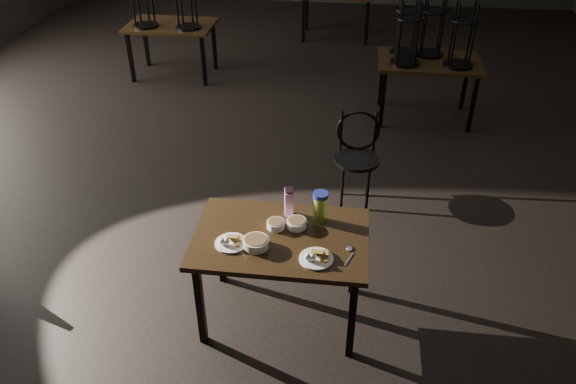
# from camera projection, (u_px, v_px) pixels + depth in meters

# --- Properties ---
(main_table) EXTENTS (1.20, 0.80, 0.75)m
(main_table) POSITION_uv_depth(u_px,v_px,m) (281.00, 245.00, 3.89)
(main_table) COLOR black
(main_table) RESTS_ON ground
(plate_left) EXTENTS (0.22, 0.22, 0.07)m
(plate_left) POSITION_uv_depth(u_px,v_px,m) (231.00, 242.00, 3.76)
(plate_left) COLOR white
(plate_left) RESTS_ON main_table
(plate_right) EXTENTS (0.23, 0.23, 0.07)m
(plate_right) POSITION_uv_depth(u_px,v_px,m) (316.00, 257.00, 3.63)
(plate_right) COLOR white
(plate_right) RESTS_ON main_table
(bowl_near) EXTENTS (0.13, 0.13, 0.05)m
(bowl_near) POSITION_uv_depth(u_px,v_px,m) (276.00, 224.00, 3.91)
(bowl_near) COLOR white
(bowl_near) RESTS_ON main_table
(bowl_far) EXTENTS (0.14, 0.14, 0.06)m
(bowl_far) POSITION_uv_depth(u_px,v_px,m) (297.00, 223.00, 3.92)
(bowl_far) COLOR white
(bowl_far) RESTS_ON main_table
(bowl_big) EXTENTS (0.18, 0.18, 0.06)m
(bowl_big) POSITION_uv_depth(u_px,v_px,m) (256.00, 243.00, 3.73)
(bowl_big) COLOR white
(bowl_big) RESTS_ON main_table
(juice_carton) EXTENTS (0.07, 0.07, 0.24)m
(juice_carton) POSITION_uv_depth(u_px,v_px,m) (289.00, 202.00, 3.99)
(juice_carton) COLOR #931A70
(juice_carton) RESTS_ON main_table
(water_bottle) EXTENTS (0.12, 0.12, 0.24)m
(water_bottle) POSITION_uv_depth(u_px,v_px,m) (320.00, 207.00, 3.92)
(water_bottle) COLOR #95C239
(water_bottle) RESTS_ON main_table
(spoon) EXTENTS (0.06, 0.21, 0.01)m
(spoon) POSITION_uv_depth(u_px,v_px,m) (349.00, 250.00, 3.72)
(spoon) COLOR silver
(spoon) RESTS_ON main_table
(bentwood_chair) EXTENTS (0.43, 0.42, 0.89)m
(bentwood_chair) POSITION_uv_depth(u_px,v_px,m) (357.00, 151.00, 5.26)
(bentwood_chair) COLOR black
(bentwood_chair) RESTS_ON ground
(bg_table_left) EXTENTS (1.20, 0.80, 1.48)m
(bg_table_left) POSITION_uv_depth(u_px,v_px,m) (170.00, 25.00, 7.75)
(bg_table_left) COLOR black
(bg_table_left) RESTS_ON ground
(bg_table_right) EXTENTS (1.20, 0.80, 1.48)m
(bg_table_right) POSITION_uv_depth(u_px,v_px,m) (428.00, 56.00, 6.61)
(bg_table_right) COLOR black
(bg_table_right) RESTS_ON ground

